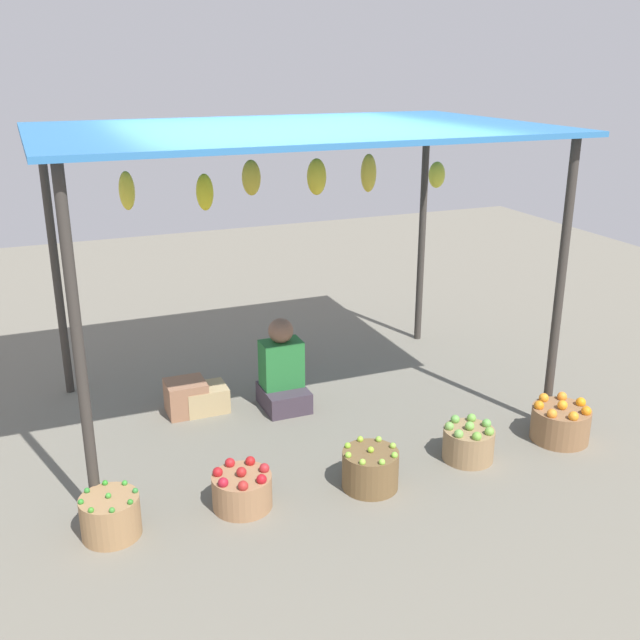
{
  "coord_description": "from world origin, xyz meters",
  "views": [
    {
      "loc": [
        -1.98,
        -5.35,
        2.79
      ],
      "look_at": [
        0.0,
        -0.52,
        0.95
      ],
      "focal_mm": 41.65,
      "sensor_mm": 36.0,
      "label": 1
    }
  ],
  "objects_px": {
    "basket_oranges": "(560,423)",
    "wooden_crate_near_vendor": "(206,398)",
    "basket_green_chilies": "(111,516)",
    "basket_green_apples": "(468,443)",
    "vendor_person": "(282,373)",
    "basket_red_apples": "(242,490)",
    "wooden_crate_stacked_rear": "(186,397)",
    "basket_limes": "(370,469)"
  },
  "relations": [
    {
      "from": "basket_green_apples",
      "to": "wooden_crate_near_vendor",
      "type": "distance_m",
      "value": 2.2
    },
    {
      "from": "basket_oranges",
      "to": "basket_limes",
      "type": "bearing_deg",
      "value": -178.03
    },
    {
      "from": "basket_limes",
      "to": "basket_green_apples",
      "type": "distance_m",
      "value": 0.84
    },
    {
      "from": "basket_red_apples",
      "to": "wooden_crate_stacked_rear",
      "type": "height_order",
      "value": "basket_red_apples"
    },
    {
      "from": "basket_green_chilies",
      "to": "basket_oranges",
      "type": "bearing_deg",
      "value": -0.92
    },
    {
      "from": "vendor_person",
      "to": "basket_red_apples",
      "type": "height_order",
      "value": "vendor_person"
    },
    {
      "from": "vendor_person",
      "to": "basket_oranges",
      "type": "height_order",
      "value": "vendor_person"
    },
    {
      "from": "wooden_crate_stacked_rear",
      "to": "basket_limes",
      "type": "bearing_deg",
      "value": -60.2
    },
    {
      "from": "basket_green_chilies",
      "to": "basket_oranges",
      "type": "xyz_separation_m",
      "value": [
        3.38,
        -0.05,
        0.01
      ]
    },
    {
      "from": "basket_oranges",
      "to": "wooden_crate_stacked_rear",
      "type": "height_order",
      "value": "basket_oranges"
    },
    {
      "from": "vendor_person",
      "to": "wooden_crate_near_vendor",
      "type": "distance_m",
      "value": 0.68
    },
    {
      "from": "vendor_person",
      "to": "basket_limes",
      "type": "bearing_deg",
      "value": -84.67
    },
    {
      "from": "wooden_crate_near_vendor",
      "to": "basket_oranges",
      "type": "bearing_deg",
      "value": -32.46
    },
    {
      "from": "vendor_person",
      "to": "wooden_crate_near_vendor",
      "type": "xyz_separation_m",
      "value": [
        -0.62,
        0.17,
        -0.19
      ]
    },
    {
      "from": "basket_limes",
      "to": "wooden_crate_stacked_rear",
      "type": "bearing_deg",
      "value": 119.8
    },
    {
      "from": "basket_oranges",
      "to": "basket_red_apples",
      "type": "bearing_deg",
      "value": 178.94
    },
    {
      "from": "basket_green_chilies",
      "to": "wooden_crate_stacked_rear",
      "type": "height_order",
      "value": "basket_green_chilies"
    },
    {
      "from": "basket_oranges",
      "to": "wooden_crate_near_vendor",
      "type": "height_order",
      "value": "basket_oranges"
    },
    {
      "from": "basket_green_chilies",
      "to": "basket_red_apples",
      "type": "height_order",
      "value": "basket_green_chilies"
    },
    {
      "from": "basket_red_apples",
      "to": "basket_oranges",
      "type": "xyz_separation_m",
      "value": [
        2.54,
        -0.05,
        0.02
      ]
    },
    {
      "from": "basket_green_chilies",
      "to": "basket_green_apples",
      "type": "relative_size",
      "value": 0.98
    },
    {
      "from": "basket_green_chilies",
      "to": "wooden_crate_near_vendor",
      "type": "height_order",
      "value": "basket_green_chilies"
    },
    {
      "from": "vendor_person",
      "to": "wooden_crate_stacked_rear",
      "type": "height_order",
      "value": "vendor_person"
    },
    {
      "from": "basket_limes",
      "to": "wooden_crate_near_vendor",
      "type": "distance_m",
      "value": 1.76
    },
    {
      "from": "basket_green_chilies",
      "to": "wooden_crate_near_vendor",
      "type": "distance_m",
      "value": 1.77
    },
    {
      "from": "basket_limes",
      "to": "wooden_crate_stacked_rear",
      "type": "xyz_separation_m",
      "value": [
        -0.92,
        1.6,
        0.0
      ]
    },
    {
      "from": "basket_red_apples",
      "to": "basket_limes",
      "type": "xyz_separation_m",
      "value": [
        0.88,
        -0.1,
        0.01
      ]
    },
    {
      "from": "vendor_person",
      "to": "basket_red_apples",
      "type": "xyz_separation_m",
      "value": [
        -0.75,
        -1.32,
        -0.18
      ]
    },
    {
      "from": "wooden_crate_near_vendor",
      "to": "basket_limes",
      "type": "bearing_deg",
      "value": -64.57
    },
    {
      "from": "basket_green_apples",
      "to": "basket_oranges",
      "type": "xyz_separation_m",
      "value": [
        0.82,
        -0.02,
        0.01
      ]
    },
    {
      "from": "basket_green_chilies",
      "to": "basket_green_apples",
      "type": "bearing_deg",
      "value": -0.87
    },
    {
      "from": "basket_red_apples",
      "to": "wooden_crate_near_vendor",
      "type": "height_order",
      "value": "basket_red_apples"
    },
    {
      "from": "vendor_person",
      "to": "basket_oranges",
      "type": "distance_m",
      "value": 2.26
    },
    {
      "from": "wooden_crate_near_vendor",
      "to": "vendor_person",
      "type": "bearing_deg",
      "value": -15.25
    },
    {
      "from": "vendor_person",
      "to": "basket_green_chilies",
      "type": "distance_m",
      "value": 2.07
    },
    {
      "from": "wooden_crate_stacked_rear",
      "to": "basket_green_apples",
      "type": "bearing_deg",
      "value": -41.11
    },
    {
      "from": "basket_red_apples",
      "to": "basket_oranges",
      "type": "relative_size",
      "value": 0.89
    },
    {
      "from": "basket_oranges",
      "to": "wooden_crate_near_vendor",
      "type": "distance_m",
      "value": 2.86
    },
    {
      "from": "basket_green_chilies",
      "to": "basket_red_apples",
      "type": "xyz_separation_m",
      "value": [
        0.84,
        -0.01,
        -0.01
      ]
    },
    {
      "from": "basket_green_chilies",
      "to": "basket_oranges",
      "type": "distance_m",
      "value": 3.38
    },
    {
      "from": "wooden_crate_near_vendor",
      "to": "wooden_crate_stacked_rear",
      "type": "xyz_separation_m",
      "value": [
        -0.16,
        0.01,
        0.03
      ]
    },
    {
      "from": "vendor_person",
      "to": "wooden_crate_stacked_rear",
      "type": "xyz_separation_m",
      "value": [
        -0.79,
        0.18,
        -0.16
      ]
    }
  ]
}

